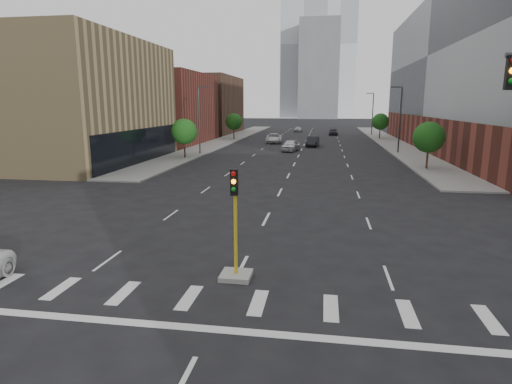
% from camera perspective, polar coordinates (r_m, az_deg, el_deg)
% --- Properties ---
extents(sidewalk_left_far, '(5.00, 92.00, 0.15)m').
position_cam_1_polar(sidewalk_left_far, '(82.96, -3.78, 7.01)').
color(sidewalk_left_far, gray).
rests_on(sidewalk_left_far, ground).
extents(sidewalk_right_far, '(5.00, 92.00, 0.15)m').
position_cam_1_polar(sidewalk_right_far, '(81.77, 17.33, 6.45)').
color(sidewalk_right_far, gray).
rests_on(sidewalk_right_far, ground).
extents(building_left_mid, '(20.00, 24.00, 14.00)m').
position_cam_1_polar(building_left_mid, '(55.89, -24.89, 10.84)').
color(building_left_mid, '#947D54').
rests_on(building_left_mid, ground).
extents(building_left_far_a, '(20.00, 22.00, 12.00)m').
position_cam_1_polar(building_left_far_a, '(78.90, -14.21, 10.76)').
color(building_left_far_a, brown).
rests_on(building_left_far_a, ground).
extents(building_left_far_b, '(20.00, 24.00, 13.00)m').
position_cam_1_polar(building_left_far_b, '(103.34, -8.49, 11.40)').
color(building_left_far_b, brown).
rests_on(building_left_far_b, ground).
extents(tower_left, '(22.00, 22.00, 70.00)m').
position_cam_1_polar(tower_left, '(228.67, 6.46, 18.70)').
color(tower_left, '#B2B7BC').
rests_on(tower_left, ground).
extents(tower_right, '(20.00, 20.00, 80.00)m').
position_cam_1_polar(tower_right, '(268.79, 10.95, 18.58)').
color(tower_right, '#B2B7BC').
rests_on(tower_right, ground).
extents(tower_mid, '(18.00, 18.00, 44.00)m').
position_cam_1_polar(tower_mid, '(207.23, 8.40, 15.77)').
color(tower_mid, slate).
rests_on(tower_mid, ground).
extents(median_traffic_signal, '(1.20, 1.20, 4.40)m').
position_cam_1_polar(median_traffic_signal, '(16.98, -2.73, -8.38)').
color(median_traffic_signal, '#999993').
rests_on(median_traffic_signal, ground).
extents(streetlight_right_a, '(1.60, 0.22, 9.07)m').
position_cam_1_polar(streetlight_right_a, '(62.50, 18.59, 9.45)').
color(streetlight_right_a, '#2D2D30').
rests_on(streetlight_right_a, ground).
extents(streetlight_right_b, '(1.60, 0.22, 9.07)m').
position_cam_1_polar(streetlight_right_b, '(97.19, 15.24, 10.23)').
color(streetlight_right_b, '#2D2D30').
rests_on(streetlight_right_b, ground).
extents(streetlight_left, '(1.60, 0.22, 9.07)m').
position_cam_1_polar(streetlight_left, '(59.08, -7.52, 9.86)').
color(streetlight_left, '#2D2D30').
rests_on(streetlight_left, ground).
extents(tree_left_near, '(3.20, 3.20, 4.85)m').
position_cam_1_polar(tree_left_near, '(54.57, -9.57, 7.95)').
color(tree_left_near, '#382619').
rests_on(tree_left_near, ground).
extents(tree_left_far, '(3.20, 3.20, 4.85)m').
position_cam_1_polar(tree_left_far, '(83.52, -2.98, 9.34)').
color(tree_left_far, '#382619').
rests_on(tree_left_far, ground).
extents(tree_right_near, '(3.20, 3.20, 4.85)m').
position_cam_1_polar(tree_right_near, '(47.98, 22.05, 6.77)').
color(tree_right_near, '#382619').
rests_on(tree_right_near, ground).
extents(tree_right_far, '(3.20, 3.20, 4.85)m').
position_cam_1_polar(tree_right_far, '(87.37, 16.25, 9.00)').
color(tree_right_far, '#382619').
rests_on(tree_right_far, ground).
extents(car_near_left, '(2.75, 5.15, 1.67)m').
position_cam_1_polar(car_near_left, '(62.97, 4.64, 6.21)').
color(car_near_left, silver).
rests_on(car_near_left, ground).
extents(car_mid_right, '(2.12, 5.06, 1.63)m').
position_cam_1_polar(car_mid_right, '(70.15, 7.57, 6.69)').
color(car_mid_right, black).
rests_on(car_mid_right, ground).
extents(car_far_left, '(3.26, 6.17, 1.65)m').
position_cam_1_polar(car_far_left, '(75.90, 2.38, 7.16)').
color(car_far_left, silver).
rests_on(car_far_left, ground).
extents(car_deep_right, '(1.98, 4.80, 1.39)m').
position_cam_1_polar(car_deep_right, '(96.86, 10.27, 7.89)').
color(car_deep_right, '#222228').
rests_on(car_deep_right, ground).
extents(car_distant, '(1.88, 3.99, 1.32)m').
position_cam_1_polar(car_distant, '(106.79, 5.62, 8.34)').
color(car_distant, '#B0B0B5').
rests_on(car_distant, ground).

